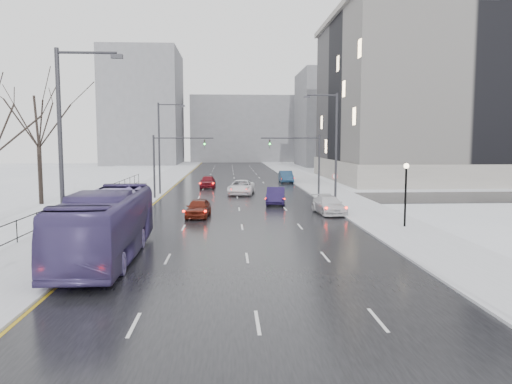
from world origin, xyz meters
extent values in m
cube|color=black|center=(0.00, 60.00, 0.02)|extent=(16.00, 150.00, 0.04)
cube|color=black|center=(0.00, 48.00, 0.02)|extent=(130.00, 10.00, 0.04)
cube|color=silver|center=(-10.50, 60.00, 0.08)|extent=(5.00, 150.00, 0.16)
cube|color=silver|center=(10.50, 60.00, 0.08)|extent=(5.00, 150.00, 0.16)
cube|color=white|center=(-20.00, 60.00, 0.06)|extent=(14.00, 150.00, 0.12)
cube|color=black|center=(-13.00, 30.00, 1.41)|extent=(0.04, 70.00, 0.05)
cube|color=black|center=(-13.00, 30.00, 0.41)|extent=(0.04, 70.00, 0.05)
cylinder|color=black|center=(-13.00, 30.00, 0.81)|extent=(0.06, 0.06, 1.30)
cylinder|color=#2D2D33|center=(8.40, 40.00, 5.00)|extent=(0.20, 0.20, 10.00)
cylinder|color=#2D2D33|center=(7.10, 40.00, 9.80)|extent=(2.60, 0.12, 0.12)
cube|color=#2D2D33|center=(5.80, 40.00, 9.65)|extent=(0.50, 0.25, 0.18)
cylinder|color=#2D2D33|center=(-8.40, 20.00, 5.00)|extent=(0.20, 0.20, 10.00)
cylinder|color=#2D2D33|center=(-7.10, 20.00, 9.80)|extent=(2.60, 0.12, 0.12)
cube|color=#2D2D33|center=(-5.80, 20.00, 9.65)|extent=(0.50, 0.25, 0.18)
cylinder|color=#2D2D33|center=(-8.40, 52.00, 5.00)|extent=(0.20, 0.20, 10.00)
cylinder|color=#2D2D33|center=(-7.10, 52.00, 9.80)|extent=(2.60, 0.12, 0.12)
cube|color=#2D2D33|center=(-5.80, 52.00, 9.65)|extent=(0.50, 0.25, 0.18)
cylinder|color=black|center=(11.00, 30.00, 2.16)|extent=(0.14, 0.14, 4.00)
sphere|color=#FFE5B2|center=(11.00, 30.00, 4.26)|extent=(0.36, 0.36, 0.36)
cylinder|color=#2D2D33|center=(8.40, 48.00, 3.25)|extent=(0.20, 0.20, 6.50)
cylinder|color=#2D2D33|center=(5.40, 48.00, 6.20)|extent=(6.00, 0.12, 0.12)
imported|color=#2D2D33|center=(3.30, 48.00, 5.60)|extent=(0.15, 0.18, 0.90)
sphere|color=#19FF33|center=(3.30, 47.85, 5.60)|extent=(0.16, 0.16, 0.16)
cylinder|color=#2D2D33|center=(-8.40, 48.00, 3.25)|extent=(0.20, 0.20, 6.50)
cylinder|color=#2D2D33|center=(-5.40, 48.00, 6.20)|extent=(6.00, 0.12, 0.12)
imported|color=#2D2D33|center=(-3.30, 48.00, 5.60)|extent=(0.15, 0.18, 0.90)
sphere|color=#19FF33|center=(-3.30, 47.85, 5.60)|extent=(0.16, 0.16, 0.16)
cylinder|color=#2D2D33|center=(9.20, 44.00, 1.41)|extent=(0.06, 0.06, 2.50)
cylinder|color=white|center=(9.20, 44.00, 2.56)|extent=(0.60, 0.03, 0.60)
torus|color=#B20C0C|center=(9.20, 44.00, 2.56)|extent=(0.58, 0.06, 0.58)
cube|color=gray|center=(35.00, 72.00, 12.00)|extent=(40.00, 30.00, 24.00)
cube|color=gray|center=(35.00, 72.00, 24.40)|extent=(41.00, 31.00, 0.80)
cube|color=gray|center=(35.00, 72.00, 1.50)|extent=(40.60, 30.60, 3.00)
cube|color=slate|center=(28.00, 115.00, 11.00)|extent=(24.00, 20.00, 22.00)
cube|color=slate|center=(-22.00, 125.00, 14.00)|extent=(18.00, 22.00, 28.00)
cube|color=slate|center=(4.00, 140.00, 9.00)|extent=(30.00, 18.00, 18.00)
imported|color=#483B73|center=(-7.00, 22.20, 1.77)|extent=(3.14, 12.48, 3.46)
imported|color=#5C1B0F|center=(-3.26, 35.68, 0.76)|extent=(2.03, 4.33, 1.43)
imported|color=#1E153F|center=(3.50, 43.31, 0.83)|extent=(2.26, 4.94, 1.57)
imported|color=white|center=(0.50, 51.79, 0.83)|extent=(3.37, 5.96, 1.57)
imported|color=silver|center=(7.20, 36.89, 0.75)|extent=(2.43, 5.06, 1.42)
imported|color=maroon|center=(-3.50, 59.69, 0.82)|extent=(1.95, 4.64, 1.57)
imported|color=navy|center=(7.20, 66.99, 0.86)|extent=(1.73, 4.95, 1.63)
camera|label=1|loc=(-0.93, -2.75, 5.97)|focal=35.00mm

